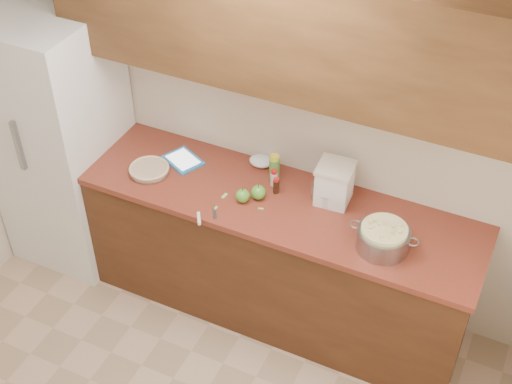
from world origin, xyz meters
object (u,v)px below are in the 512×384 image
at_px(pie, 149,170).
at_px(colander, 383,238).
at_px(flour_canister, 334,183).
at_px(tablet, 183,160).

xyz_separation_m(pie, colander, (1.49, -0.02, 0.05)).
relative_size(flour_canister, tablet, 0.88).
distance_m(pie, colander, 1.49).
height_order(colander, flour_canister, flour_canister).
bearing_deg(pie, tablet, 54.20).
bearing_deg(tablet, colander, 17.15).
distance_m(colander, flour_canister, 0.46).
height_order(pie, tablet, pie).
distance_m(flour_canister, tablet, 0.99).
relative_size(pie, colander, 0.66).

